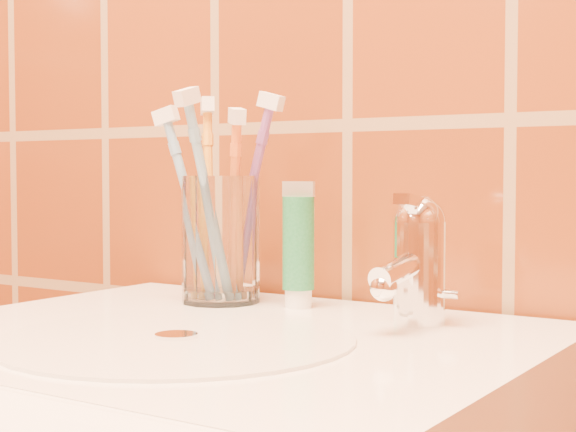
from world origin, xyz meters
The scene contains 8 objects.
glass_tumbler centered at (-0.10, 1.10, 0.92)m, with size 0.08×0.08×0.14m, color white.
toothpaste_tube centered at (-0.01, 1.12, 0.91)m, with size 0.04×0.03×0.13m.
faucet centered at (0.14, 1.09, 0.91)m, with size 0.05×0.11×0.12m.
toothbrush_0 centered at (-0.12, 1.11, 0.96)m, with size 0.04×0.05×0.23m, color gold, non-canonical shape.
toothbrush_1 centered at (-0.08, 1.10, 0.95)m, with size 0.05×0.04×0.21m, color orange, non-canonical shape.
toothbrush_2 centered at (-0.09, 1.07, 0.96)m, with size 0.03×0.08×0.23m, color #74A6CF, non-canonical shape.
toothbrush_3 centered at (-0.13, 1.09, 0.95)m, with size 0.08×0.04×0.21m, color #739FCD, non-canonical shape.
toothbrush_4 centered at (-0.07, 1.12, 0.96)m, with size 0.08×0.03×0.23m, color #7D4493, non-canonical shape.
Camera 1 is at (0.47, 0.35, 0.99)m, focal length 55.00 mm.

